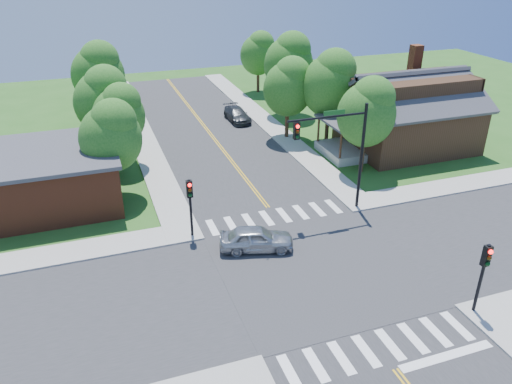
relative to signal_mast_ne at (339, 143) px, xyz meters
name	(u,v)px	position (x,y,z in m)	size (l,w,h in m)	color
ground	(317,270)	(-3.91, -5.59, -4.85)	(100.00, 100.00, 0.00)	#27591B
road_ns	(317,270)	(-3.91, -5.59, -4.83)	(10.00, 90.00, 0.04)	#2D2D30
road_ew	(317,270)	(-3.91, -5.59, -4.83)	(90.00, 10.00, 0.04)	#2D2D30
intersection_patch	(317,270)	(-3.91, -5.59, -4.85)	(10.20, 10.20, 0.06)	#2D2D30
sidewalk_ne	(400,139)	(11.90, 10.23, -4.78)	(40.00, 40.00, 0.14)	#9E9B93
sidewalk_nw	(21,190)	(-19.73, 10.23, -4.78)	(40.00, 40.00, 0.14)	#9E9B93
crosswalk_north	(275,216)	(-3.91, 0.61, -4.80)	(8.85, 2.00, 0.01)	white
crosswalk_south	(378,348)	(-3.91, -11.79, -4.80)	(8.85, 2.00, 0.01)	white
centerline	(317,269)	(-3.91, -5.59, -4.80)	(0.30, 90.00, 0.01)	gold
stop_bar	(446,357)	(-1.41, -13.19, -4.85)	(4.60, 0.45, 0.09)	white
signal_mast_ne	(339,143)	(0.00, 0.00, 0.00)	(5.30, 0.42, 7.20)	black
signal_pole_se	(484,266)	(1.69, -11.21, -2.19)	(0.34, 0.42, 3.80)	black
signal_pole_nw	(190,198)	(-9.51, -0.01, -2.19)	(0.34, 0.42, 3.80)	black
house_ne	(408,110)	(11.19, 8.65, -1.52)	(13.05, 8.80, 7.11)	#372213
building_nw	(39,178)	(-18.11, 7.61, -2.97)	(10.40, 8.40, 3.73)	brown
tree_e_a	(368,110)	(5.09, 5.16, 0.04)	(4.39, 4.17, 7.47)	#382314
tree_e_b	(331,82)	(5.48, 11.91, 0.54)	(4.84, 4.59, 8.22)	#382314
tree_e_c	(290,61)	(5.25, 20.46, 0.65)	(4.94, 4.69, 8.39)	#382314
tree_e_d	(259,52)	(5.31, 29.71, -0.20)	(4.18, 3.97, 7.10)	#382314
tree_w_a	(112,134)	(-13.11, 7.00, -0.25)	(4.13, 3.92, 7.02)	#382314
tree_w_b	(104,98)	(-13.04, 14.33, 0.19)	(4.53, 4.30, 7.70)	#382314
tree_w_c	(99,71)	(-12.88, 22.48, 0.53)	(4.83, 4.59, 8.21)	#382314
tree_w_d	(95,64)	(-12.81, 31.64, -0.65)	(3.78, 3.59, 6.42)	#382314
tree_house	(289,85)	(2.49, 13.97, -0.01)	(4.35, 4.13, 7.39)	#382314
tree_bldg	(120,113)	(-12.11, 12.18, -0.43)	(3.97, 3.77, 6.75)	#382314
car_silver	(256,239)	(-6.34, -2.60, -4.13)	(4.54, 2.79, 1.44)	#B2B5B9
car_dgrey	(237,115)	(-0.41, 20.03, -4.21)	(1.92, 4.49, 1.29)	#34373A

